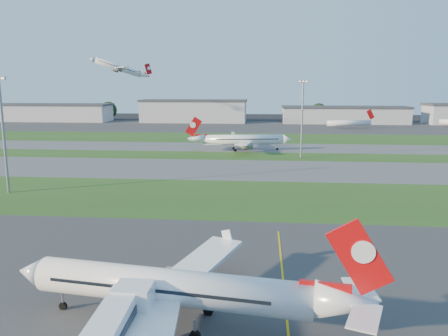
# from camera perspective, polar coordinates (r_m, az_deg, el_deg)

# --- Properties ---
(ground) EXTENTS (700.00, 700.00, 0.00)m
(ground) POSITION_cam_1_polar(r_m,az_deg,el_deg) (45.91, 1.71, -20.33)
(ground) COLOR black
(ground) RESTS_ON ground
(apron_near) EXTENTS (300.00, 70.00, 0.01)m
(apron_near) POSITION_cam_1_polar(r_m,az_deg,el_deg) (45.91, 1.71, -20.32)
(apron_near) COLOR #333335
(apron_near) RESTS_ON ground
(grass_strip_a) EXTENTS (300.00, 34.00, 0.01)m
(grass_strip_a) POSITION_cam_1_polar(r_m,az_deg,el_deg) (94.36, 3.65, -3.94)
(grass_strip_a) COLOR #254A18
(grass_strip_a) RESTS_ON ground
(taxiway_a) EXTENTS (300.00, 32.00, 0.01)m
(taxiway_a) POSITION_cam_1_polar(r_m,az_deg,el_deg) (126.58, 4.07, -0.21)
(taxiway_a) COLOR #515154
(taxiway_a) RESTS_ON ground
(grass_strip_b) EXTENTS (300.00, 18.00, 0.01)m
(grass_strip_b) POSITION_cam_1_polar(r_m,az_deg,el_deg) (151.21, 4.26, 1.54)
(grass_strip_b) COLOR #254A18
(grass_strip_b) RESTS_ON ground
(taxiway_b) EXTENTS (300.00, 26.00, 0.01)m
(taxiway_b) POSITION_cam_1_polar(r_m,az_deg,el_deg) (172.97, 4.39, 2.68)
(taxiway_b) COLOR #515154
(taxiway_b) RESTS_ON ground
(grass_strip_c) EXTENTS (300.00, 40.00, 0.01)m
(grass_strip_c) POSITION_cam_1_polar(r_m,az_deg,el_deg) (205.71, 4.53, 3.93)
(grass_strip_c) COLOR #254A18
(grass_strip_c) RESTS_ON ground
(apron_far) EXTENTS (400.00, 80.00, 0.01)m
(apron_far) POSITION_cam_1_polar(r_m,az_deg,el_deg) (265.41, 4.70, 5.41)
(apron_far) COLOR #333335
(apron_far) RESTS_ON ground
(yellow_line) EXTENTS (0.25, 60.00, 0.02)m
(yellow_line) POSITION_cam_1_polar(r_m,az_deg,el_deg) (45.94, 8.36, -20.43)
(yellow_line) COLOR gold
(yellow_line) RESTS_ON ground
(airliner_parked) EXTENTS (34.96, 29.47, 10.94)m
(airliner_parked) POSITION_cam_1_polar(r_m,az_deg,el_deg) (45.29, -6.66, -15.34)
(airliner_parked) COLOR white
(airliner_parked) RESTS_ON ground
(airliner_taxiing) EXTENTS (36.51, 30.74, 11.45)m
(airliner_taxiing) POSITION_cam_1_polar(r_m,az_deg,el_deg) (163.93, 2.47, 3.68)
(airliner_taxiing) COLOR white
(airliner_taxiing) RESTS_ON ground
(airliner_departing) EXTENTS (29.41, 25.27, 10.21)m
(airliner_departing) POSITION_cam_1_polar(r_m,az_deg,el_deg) (259.08, -13.60, 12.61)
(airliner_departing) COLOR white
(mini_jet_near) EXTENTS (28.15, 9.45, 9.48)m
(mini_jet_near) POSITION_cam_1_polar(r_m,az_deg,el_deg) (261.61, 16.03, 5.68)
(mini_jet_near) COLOR white
(mini_jet_near) RESTS_ON ground
(light_mast_west) EXTENTS (3.20, 0.70, 25.80)m
(light_mast_west) POSITION_cam_1_polar(r_m,az_deg,el_deg) (108.18, -26.91, 4.77)
(light_mast_west) COLOR gray
(light_mast_west) RESTS_ON ground
(light_mast_centre) EXTENTS (3.20, 0.70, 25.80)m
(light_mast_centre) POSITION_cam_1_polar(r_m,az_deg,el_deg) (148.15, 10.18, 6.99)
(light_mast_centre) COLOR gray
(light_mast_centre) RESTS_ON ground
(hangar_far_west) EXTENTS (91.80, 23.00, 12.20)m
(hangar_far_west) POSITION_cam_1_polar(r_m,az_deg,el_deg) (331.87, -22.29, 6.75)
(hangar_far_west) COLOR #9C9FA4
(hangar_far_west) RESTS_ON ground
(hangar_west) EXTENTS (71.40, 23.00, 15.20)m
(hangar_west) POSITION_cam_1_polar(r_m,az_deg,el_deg) (298.55, -3.96, 7.45)
(hangar_west) COLOR #9C9FA4
(hangar_west) RESTS_ON ground
(hangar_east) EXTENTS (81.60, 23.00, 11.20)m
(hangar_east) POSITION_cam_1_polar(r_m,az_deg,el_deg) (299.57, 15.43, 6.73)
(hangar_east) COLOR #9C9FA4
(hangar_east) RESTS_ON ground
(tree_far_west) EXTENTS (11.00, 11.00, 12.00)m
(tree_far_west) POSITION_cam_1_polar(r_m,az_deg,el_deg) (362.95, -27.01, 6.70)
(tree_far_west) COLOR black
(tree_far_west) RESTS_ON ground
(tree_west) EXTENTS (12.10, 12.10, 13.20)m
(tree_west) POSITION_cam_1_polar(r_m,az_deg,el_deg) (329.51, -14.86, 7.33)
(tree_west) COLOR black
(tree_west) RESTS_ON ground
(tree_mid_west) EXTENTS (9.90, 9.90, 10.80)m
(tree_mid_west) POSITION_cam_1_polar(r_m,az_deg,el_deg) (306.67, 1.02, 7.22)
(tree_mid_west) COLOR black
(tree_mid_west) RESTS_ON ground
(tree_mid_east) EXTENTS (11.55, 11.55, 12.60)m
(tree_mid_east) POSITION_cam_1_polar(r_m,az_deg,el_deg) (311.10, 12.25, 7.21)
(tree_mid_east) COLOR black
(tree_mid_east) RESTS_ON ground
(tree_east) EXTENTS (10.45, 10.45, 11.40)m
(tree_east) POSITION_cam_1_polar(r_m,az_deg,el_deg) (326.89, 25.53, 6.46)
(tree_east) COLOR black
(tree_east) RESTS_ON ground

